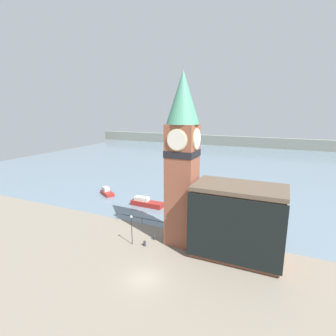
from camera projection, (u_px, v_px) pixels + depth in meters
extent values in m
plane|color=gray|center=(144.00, 279.00, 29.01)|extent=(160.00, 160.00, 0.00)
cube|color=slate|center=(244.00, 162.00, 93.48)|extent=(160.00, 120.00, 0.00)
cube|color=gray|center=(256.00, 142.00, 128.51)|extent=(180.00, 3.00, 5.00)
cube|color=#333338|center=(142.00, 218.00, 42.52)|extent=(10.12, 0.08, 0.08)
cylinder|color=#333338|center=(118.00, 216.00, 44.54)|extent=(0.07, 0.07, 1.05)
cylinder|color=#333338|center=(142.00, 221.00, 42.64)|extent=(0.07, 0.07, 1.05)
cylinder|color=#333338|center=(169.00, 226.00, 40.73)|extent=(0.07, 0.07, 1.05)
cube|color=brown|center=(182.00, 186.00, 35.40)|extent=(3.72, 3.72, 16.49)
cube|color=black|center=(182.00, 153.00, 34.43)|extent=(3.84, 3.84, 0.90)
cylinder|color=tan|center=(177.00, 140.00, 32.29)|extent=(2.75, 0.12, 2.75)
cylinder|color=silver|center=(177.00, 140.00, 32.21)|extent=(2.50, 0.12, 2.50)
cylinder|color=tan|center=(197.00, 139.00, 33.23)|extent=(0.12, 2.75, 2.75)
cylinder|color=silver|center=(197.00, 139.00, 33.20)|extent=(0.12, 2.50, 2.50)
cone|color=#4C9375|center=(183.00, 97.00, 32.86)|extent=(4.28, 4.28, 6.63)
cube|color=brown|center=(238.00, 223.00, 32.86)|extent=(10.65, 5.93, 8.80)
cube|color=brown|center=(240.00, 187.00, 31.83)|extent=(11.05, 6.33, 0.50)
cube|color=black|center=(233.00, 232.00, 30.04)|extent=(11.15, 0.30, 8.10)
cube|color=maroon|center=(147.00, 204.00, 50.67)|extent=(6.46, 1.92, 0.97)
cube|color=silver|center=(142.00, 199.00, 50.95)|extent=(2.85, 1.33, 0.73)
cube|color=maroon|center=(107.00, 193.00, 57.40)|extent=(4.44, 3.71, 0.70)
cube|color=#B2B2B2|center=(106.00, 189.00, 57.84)|extent=(2.20, 2.02, 0.87)
cylinder|color=#2D2D33|center=(145.00, 244.00, 35.93)|extent=(0.35, 0.35, 0.60)
sphere|color=#2D2D33|center=(145.00, 242.00, 35.86)|extent=(0.37, 0.37, 0.37)
cylinder|color=#2D2D33|center=(154.00, 238.00, 37.64)|extent=(0.31, 0.31, 0.63)
sphere|color=#2D2D33|center=(154.00, 236.00, 37.57)|extent=(0.32, 0.32, 0.32)
cylinder|color=black|center=(132.00, 231.00, 35.99)|extent=(0.10, 0.10, 4.00)
sphere|color=silver|center=(131.00, 217.00, 35.53)|extent=(0.32, 0.32, 0.32)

